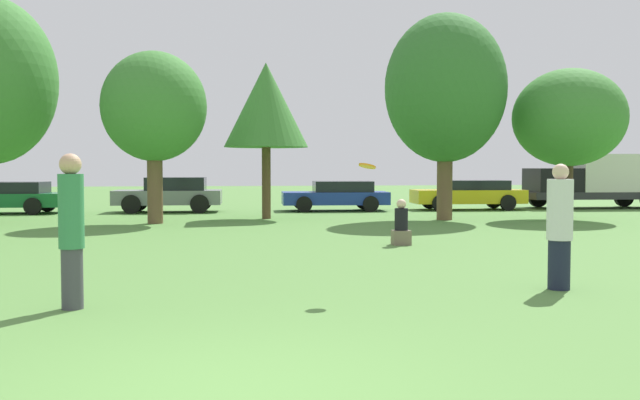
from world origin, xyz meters
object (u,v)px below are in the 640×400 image
Objects in this scene: person_catcher at (560,227)px; tree_2 at (154,108)px; person_thrower at (71,228)px; tree_4 at (445,89)px; delivery_truck_black at (602,179)px; bystander_sitting at (401,226)px; tree_3 at (266,106)px; frisbee at (367,166)px; parked_car_green at (3,197)px; parked_car_grey at (171,194)px; tree_5 at (569,118)px; parked_car_yellow at (470,194)px; parked_car_blue at (337,195)px.

tree_2 is (-6.68, 12.61, 2.64)m from person_catcher.
tree_4 is at bearing 51.83° from person_thrower.
tree_4 reaches higher than delivery_truck_black.
person_catcher reaches higher than bystander_sitting.
tree_3 reaches higher than person_thrower.
tree_4 is at bearing -12.82° from tree_3.
frisbee is 0.05× the size of parked_car_green.
parked_car_grey is at bearing 130.41° from tree_3.
tree_2 is 6.19m from parked_car_grey.
tree_3 reaches higher than tree_5.
person_catcher is 0.38× the size of parked_car_green.
tree_4 is (2.55, 12.80, 3.37)m from person_catcher.
tree_4 is at bearing 176.32° from tree_5.
tree_2 is (-5.93, 6.82, 3.10)m from bystander_sitting.
parked_car_blue is at bearing 1.88° from parked_car_yellow.
person_catcher is 0.26× the size of tree_4.
parked_car_grey reaches higher than parked_car_yellow.
tree_2 is 8.97m from parked_car_blue.
parked_car_blue is (-2.69, 5.22, -3.64)m from tree_4.
tree_5 is at bearing 42.15° from bystander_sitting.
delivery_truck_black is (8.68, 5.45, -3.03)m from tree_4.
parked_car_grey is (-9.15, 5.32, -3.55)m from tree_4.
bystander_sitting is at bearing 117.84° from parked_car_grey.
tree_2 is at bearing -66.00° from person_catcher.
tree_3 is 1.04× the size of tree_5.
parked_car_yellow is at bearing -110.37° from person_catcher.
delivery_truck_black is (5.91, 0.29, 0.58)m from parked_car_yellow.
tree_2 is (-0.21, 13.05, 2.54)m from person_thrower.
person_catcher is 0.28× the size of delivery_truck_black.
tree_5 reaches higher than parked_car_yellow.
frisbee is at bearing 104.56° from parked_car_grey.
person_catcher is 0.34× the size of tree_2.
tree_3 is (-0.46, 14.01, 2.04)m from frisbee.
tree_3 is 6.10m from parked_car_grey.
tree_4 is 11.17m from parked_car_grey.
tree_5 reaches higher than delivery_truck_black.
tree_3 is at bearing 73.38° from person_thrower.
tree_4 is (5.73, -1.30, 0.49)m from tree_3.
frisbee is 13.25m from tree_2.
parked_car_yellow is (18.01, -0.17, 0.01)m from parked_car_green.
tree_2 reaches higher than person_thrower.
parked_car_blue reaches higher than bystander_sitting.
person_catcher reaches higher than parked_car_green.
frisbee is 13.99m from tree_4.
tree_4 reaches higher than person_thrower.
person_catcher is at bearing -77.27° from tree_3.
frisbee is at bearing 54.89° from delivery_truck_black.
tree_5 reaches higher than parked_car_grey.
tree_2 is 8.67m from parked_car_green.
person_thrower is 25.74m from delivery_truck_black.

